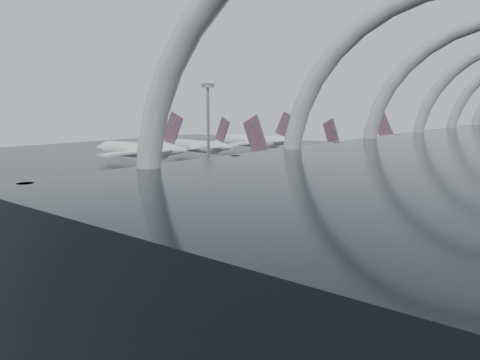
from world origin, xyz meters
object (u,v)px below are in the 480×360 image
Objects in this scene: bus_row_near_c at (114,201)px; bus_row_near_d at (124,204)px; gse_cart_belly_e at (361,204)px; airliner_gate_c at (435,149)px; bus_row_near_b at (105,199)px; bus_row_near_a at (95,197)px; floodlight_mast at (208,132)px; gse_cart_belly_a at (330,209)px; jet_remote_west at (141,150)px; van_curve_c at (63,282)px; gse_cart_belly_b at (347,209)px; airliner_main at (323,181)px; airliner_gate_b at (376,165)px; bus_row_far_a at (19,214)px; bus_row_far_b at (38,216)px; gse_cart_belly_d at (393,225)px; van_curve_a at (14,260)px; jet_remote_mid at (201,147)px; jet_remote_far at (256,141)px.

bus_row_near_c is 1.08× the size of bus_row_near_d.
airliner_gate_c is at bearing 97.88° from gse_cart_belly_e.
bus_row_near_a is at bearing 83.02° from bus_row_near_b.
floodlight_mast reaches higher than gse_cart_belly_a.
jet_remote_west is 10.88× the size of van_curve_c.
airliner_gate_c reaches higher than jet_remote_west.
gse_cart_belly_a is (37.23, 29.73, -1.07)m from bus_row_near_d.
gse_cart_belly_b is (25.34, 19.39, -17.75)m from floodlight_mast.
gse_cart_belly_b is at bearing -25.92° from airliner_main.
airliner_gate_b is at bearing -17.26° from bus_row_near_d.
airliner_main is 1.28× the size of jet_remote_west.
floodlight_mast is (23.16, 33.31, 16.55)m from bus_row_far_a.
airliner_main is 54.48m from bus_row_near_b.
jet_remote_west is 95.77m from floodlight_mast.
bus_row_far_b is (3.80, -18.86, -0.09)m from bus_row_near_b.
gse_cart_belly_d is at bearing 38.69° from van_curve_c.
bus_row_near_d is at bearing 41.41° from van_curve_a.
airliner_main is 57.64m from bus_row_near_a.
jet_remote_west is 33.35m from jet_remote_mid.
airliner_gate_c is 1.23× the size of jet_remote_west.
bus_row_near_a is 20.86m from bus_row_far_b.
bus_row_near_c is (-30.05, -142.44, -3.62)m from airliner_gate_c.
bus_row_near_c is at bearing -138.25° from gse_cart_belly_e.
floodlight_mast is (-2.32, 46.40, 17.49)m from van_curve_a.
airliner_gate_b is at bearing 178.09° from jet_remote_mid.
jet_remote_west is 3.72× the size of bus_row_far_a.
airliner_gate_c is at bearing 11.29° from van_curve_a.
gse_cart_belly_d is (61.99, 25.24, -1.28)m from bus_row_near_b.
floodlight_mast is at bearing -69.81° from bus_row_near_a.
airliner_main is 4.66× the size of bus_row_near_b.
airliner_main reaches higher than bus_row_far_b.
bus_row_near_b is at bearing 127.63° from jet_remote_mid.
bus_row_near_b is (4.58, -0.24, 0.14)m from bus_row_near_a.
bus_row_near_d is (-26.43, -80.10, -3.21)m from airliner_gate_b.
airliner_main reaches higher than gse_cart_belly_a.
bus_row_far_b is 63.61m from gse_cart_belly_a.
airliner_gate_b is 4.04× the size of bus_row_near_b.
van_curve_c is at bearing -70.69° from floodlight_mast.
jet_remote_far is 142.93m from bus_row_near_c.
bus_row_near_b is at bearing -140.96° from gse_cart_belly_e.
bus_row_far_a is at bearing 175.83° from bus_row_near_b.
airliner_gate_c is at bearing 85.09° from floodlight_mast.
bus_row_far_a is (4.49, -21.10, 0.11)m from bus_row_near_a.
gse_cart_belly_e is at bearing 11.99° from airliner_main.
airliner_gate_b is 22.65× the size of gse_cart_belly_a.
bus_row_near_b is at bearing -3.81° from bus_row_far_a.
jet_remote_far reaches higher than bus_row_near_a.
bus_row_near_c is 54.66m from gse_cart_belly_b.
airliner_gate_b reaches higher than bus_row_far_a.
gse_cart_belly_e is at bearing 160.95° from jet_remote_west.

